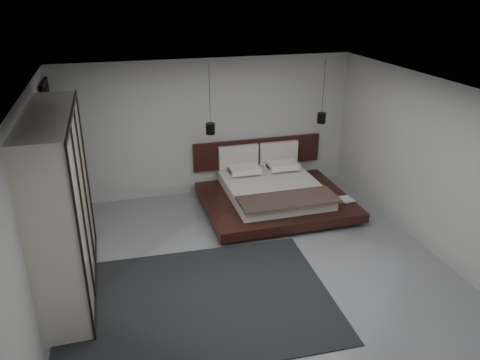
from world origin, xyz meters
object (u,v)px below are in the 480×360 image
object	(u,v)px
lattice_screen	(55,154)
pendant_right	(321,118)
pendant_left	(210,128)
wardrobe	(61,206)
rug	(197,301)
bed	(273,193)

from	to	relation	value
lattice_screen	pendant_right	world-z (taller)	pendant_right
pendant_left	pendant_right	distance (m)	2.30
pendant_right	wardrobe	xyz separation A→B (m)	(-4.89, -2.16, -0.31)
pendant_right	rug	size ratio (longest dim) A/B	0.34
lattice_screen	rug	world-z (taller)	lattice_screen
bed	pendant_right	world-z (taller)	pendant_right
bed	rug	xyz separation A→B (m)	(-2.05, -2.62, -0.28)
wardrobe	rug	world-z (taller)	wardrobe
lattice_screen	wardrobe	distance (m)	2.27
pendant_left	rug	distance (m)	3.56
wardrobe	pendant_right	bearing A→B (deg)	23.81
lattice_screen	wardrobe	xyz separation A→B (m)	(0.25, -2.26, 0.01)
bed	pendant_right	size ratio (longest dim) A/B	2.17
wardrobe	bed	bearing A→B (deg)	24.62
pendant_left	wardrobe	distance (m)	3.38
bed	pendant_left	bearing A→B (deg)	158.92
bed	lattice_screen	bearing A→B (deg)	172.25
lattice_screen	pendant_left	world-z (taller)	pendant_left
bed	pendant_left	xyz separation A→B (m)	(-1.15, 0.44, 1.29)
bed	pendant_left	world-z (taller)	pendant_left
pendant_left	bed	bearing A→B (deg)	-21.08
pendant_left	rug	bearing A→B (deg)	-106.40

